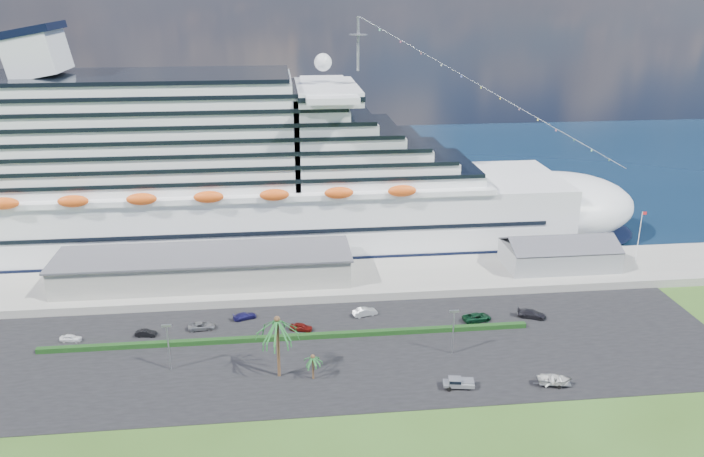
{
  "coord_description": "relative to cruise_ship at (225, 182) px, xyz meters",
  "views": [
    {
      "loc": [
        -8.81,
        -94.52,
        60.79
      ],
      "look_at": [
        4.88,
        30.0,
        15.97
      ],
      "focal_mm": 35.0,
      "sensor_mm": 36.0,
      "label": 1
    }
  ],
  "objects": [
    {
      "name": "ground",
      "position": [
        21.53,
        -64.0,
        -16.69
      ],
      "size": [
        420.0,
        420.0,
        0.0
      ],
      "primitive_type": "plane",
      "color": "#304A18",
      "rests_on": "ground"
    },
    {
      "name": "terminal_building",
      "position": [
        -3.47,
        -24.0,
        -11.68
      ],
      "size": [
        61.0,
        15.0,
        6.3
      ],
      "color": "gray",
      "rests_on": "wharf"
    },
    {
      "name": "boat_trailer",
      "position": [
        55.27,
        -67.84,
        -15.39
      ],
      "size": [
        6.46,
        4.77,
        1.79
      ],
      "color": "gray",
      "rests_on": "asphalt_lot"
    },
    {
      "name": "lamp_post_right",
      "position": [
        41.53,
        -56.0,
        -11.35
      ],
      "size": [
        1.6,
        0.35,
        8.27
      ],
      "color": "gray",
      "rests_on": "asphalt_lot"
    },
    {
      "name": "parked_car_6",
      "position": [
        49.19,
        -44.66,
        -15.81
      ],
      "size": [
        5.9,
        3.51,
        1.54
      ],
      "primitive_type": "imported",
      "rotation": [
        0.0,
        0.0,
        1.75
      ],
      "color": "#0C321C",
      "rests_on": "asphalt_lot"
    },
    {
      "name": "palm_short",
      "position": [
        17.03,
        -61.5,
        -13.03
      ],
      "size": [
        3.53,
        3.53,
        4.56
      ],
      "color": "#47301E",
      "rests_on": "ground"
    },
    {
      "name": "palm_tall",
      "position": [
        11.53,
        -60.0,
        -7.49
      ],
      "size": [
        8.82,
        8.82,
        11.13
      ],
      "color": "#47301E",
      "rests_on": "ground"
    },
    {
      "name": "parked_car_1",
      "position": [
        -12.48,
        -43.91,
        -15.94
      ],
      "size": [
        3.97,
        1.81,
        1.26
      ],
      "primitive_type": "imported",
      "rotation": [
        0.0,
        0.0,
        1.44
      ],
      "color": "black",
      "rests_on": "asphalt_lot"
    },
    {
      "name": "parked_car_0",
      "position": [
        -25.62,
        -44.38,
        -15.93
      ],
      "size": [
        3.96,
        2.07,
        1.29
      ],
      "primitive_type": "imported",
      "rotation": [
        0.0,
        0.0,
        1.42
      ],
      "color": "white",
      "rests_on": "asphalt_lot"
    },
    {
      "name": "pickup_truck",
      "position": [
        39.78,
        -66.72,
        -15.61
      ],
      "size": [
        5.23,
        2.62,
        1.76
      ],
      "color": "black",
      "rests_on": "asphalt_lot"
    },
    {
      "name": "parked_car_2",
      "position": [
        -2.66,
        -42.32,
        -15.89
      ],
      "size": [
        5.04,
        2.58,
        1.36
      ],
      "primitive_type": "imported",
      "rotation": [
        0.0,
        0.0,
        1.64
      ],
      "color": "slate",
      "rests_on": "asphalt_lot"
    },
    {
      "name": "wharf",
      "position": [
        21.53,
        -24.0,
        -15.79
      ],
      "size": [
        240.0,
        20.0,
        1.8
      ],
      "primitive_type": "cube",
      "color": "gray",
      "rests_on": "ground"
    },
    {
      "name": "asphalt_lot",
      "position": [
        21.53,
        -53.0,
        -16.63
      ],
      "size": [
        140.0,
        38.0,
        0.12
      ],
      "primitive_type": "cube",
      "color": "black",
      "rests_on": "ground"
    },
    {
      "name": "parked_car_4",
      "position": [
        15.73,
        -44.8,
        -15.85
      ],
      "size": [
        4.54,
        2.86,
        1.44
      ],
      "primitive_type": "imported",
      "rotation": [
        0.0,
        0.0,
        1.28
      ],
      "color": "#5F100C",
      "rests_on": "asphalt_lot"
    },
    {
      "name": "hedge",
      "position": [
        13.53,
        -48.0,
        -16.12
      ],
      "size": [
        88.0,
        1.1,
        0.9
      ],
      "primitive_type": "cube",
      "color": "black",
      "rests_on": "asphalt_lot"
    },
    {
      "name": "cruise_ship",
      "position": [
        0.0,
        0.0,
        0.0
      ],
      "size": [
        191.0,
        38.0,
        54.0
      ],
      "color": "silver",
      "rests_on": "ground"
    },
    {
      "name": "parked_car_5",
      "position": [
        28.26,
        -40.08,
        -15.79
      ],
      "size": [
        5.03,
        2.86,
        1.57
      ],
      "primitive_type": "imported",
      "rotation": [
        0.0,
        0.0,
        1.84
      ],
      "color": "#AAAEB1",
      "rests_on": "asphalt_lot"
    },
    {
      "name": "flagpole",
      "position": [
        91.57,
        -24.0,
        -8.43
      ],
      "size": [
        1.08,
        0.16,
        12.0
      ],
      "color": "silver",
      "rests_on": "wharf"
    },
    {
      "name": "lamp_post_left",
      "position": [
        -6.47,
        -56.0,
        -11.35
      ],
      "size": [
        1.6,
        0.35,
        8.27
      ],
      "color": "gray",
      "rests_on": "asphalt_lot"
    },
    {
      "name": "port_shed",
      "position": [
        73.53,
        -24.0,
        -12.3
      ],
      "size": [
        24.0,
        12.31,
        7.37
      ],
      "color": "gray",
      "rests_on": "wharf"
    },
    {
      "name": "parked_car_3",
      "position": [
        5.16,
        -39.0,
        -15.93
      ],
      "size": [
        4.82,
        3.31,
        1.3
      ],
      "primitive_type": "imported",
      "rotation": [
        0.0,
        0.0,
        1.94
      ],
      "color": "#1A1752",
      "rests_on": "asphalt_lot"
    },
    {
      "name": "water",
      "position": [
        21.53,
        66.0,
        -16.68
      ],
      "size": [
        420.0,
        160.0,
        0.02
      ],
      "primitive_type": "cube",
      "color": "black",
      "rests_on": "ground"
    },
    {
      "name": "parked_car_7",
      "position": [
        60.06,
        -44.42,
        -15.79
      ],
      "size": [
        5.85,
        4.19,
        1.57
      ],
      "primitive_type": "imported",
      "rotation": [
        0.0,
        0.0,
        1.16
      ],
      "color": "black",
      "rests_on": "asphalt_lot"
    }
  ]
}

